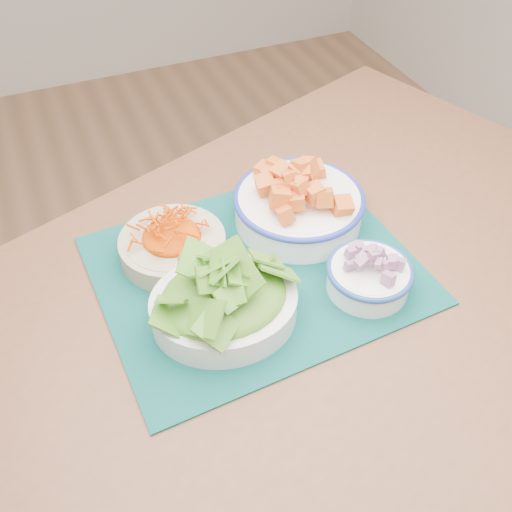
{
  "coord_description": "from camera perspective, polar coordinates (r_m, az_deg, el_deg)",
  "views": [
    {
      "loc": [
        -0.08,
        -0.88,
        1.43
      ],
      "look_at": [
        0.18,
        -0.27,
        0.78
      ],
      "focal_mm": 40.0,
      "sensor_mm": 36.0,
      "label": 1
    }
  ],
  "objects": [
    {
      "name": "onion_bowl",
      "position": [
        0.91,
        11.26,
        -1.73
      ],
      "size": [
        0.17,
        0.17,
        0.07
      ],
      "rotation": [
        0.0,
        0.0,
        0.36
      ],
      "color": "white",
      "rests_on": "placemat"
    },
    {
      "name": "placemat",
      "position": [
        0.95,
        0.0,
        -1.37
      ],
      "size": [
        0.53,
        0.44,
        0.0
      ],
      "primitive_type": "cube",
      "rotation": [
        0.0,
        0.0,
        0.05
      ],
      "color": "#04322F",
      "rests_on": "table"
    },
    {
      "name": "table",
      "position": [
        1.01,
        5.85,
        -5.63
      ],
      "size": [
        1.49,
        1.24,
        0.75
      ],
      "rotation": [
        0.0,
        0.0,
        0.35
      ],
      "color": "brown",
      "rests_on": "ground"
    },
    {
      "name": "ground",
      "position": [
        1.68,
        -9.58,
        -14.88
      ],
      "size": [
        4.0,
        4.0,
        0.0
      ],
      "primitive_type": "plane",
      "color": "#AA7752",
      "rests_on": "ground"
    },
    {
      "name": "lettuce_bowl",
      "position": [
        0.84,
        -3.27,
        -4.0
      ],
      "size": [
        0.25,
        0.22,
        0.11
      ],
      "rotation": [
        0.0,
        0.0,
        -0.17
      ],
      "color": "white",
      "rests_on": "placemat"
    },
    {
      "name": "carrot_bowl",
      "position": [
        0.96,
        -8.36,
        1.4
      ],
      "size": [
        0.2,
        0.2,
        0.07
      ],
      "rotation": [
        0.0,
        0.0,
        -0.14
      ],
      "color": "tan",
      "rests_on": "placemat"
    },
    {
      "name": "squash_bowl",
      "position": [
        1.0,
        4.33,
        5.89
      ],
      "size": [
        0.23,
        0.23,
        0.12
      ],
      "rotation": [
        0.0,
        0.0,
        0.03
      ],
      "color": "white",
      "rests_on": "placemat"
    }
  ]
}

